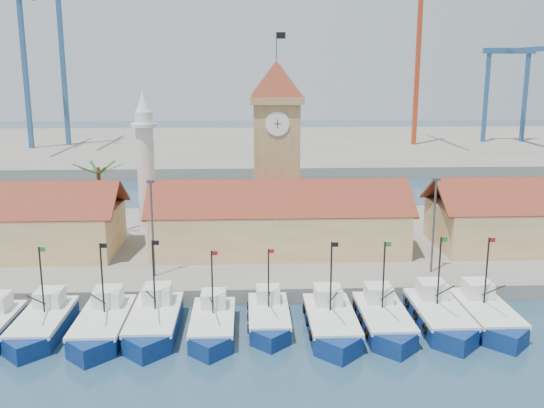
{
  "coord_description": "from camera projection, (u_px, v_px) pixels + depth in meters",
  "views": [
    {
      "loc": [
        -3.38,
        -41.8,
        20.37
      ],
      "look_at": [
        -0.82,
        18.0,
        6.89
      ],
      "focal_mm": 40.0,
      "sensor_mm": 36.0,
      "label": 1
    }
  ],
  "objects": [
    {
      "name": "boat_2",
      "position": [
        102.0,
        327.0,
        46.84
      ],
      "size": [
        3.7,
        10.15,
        7.68
      ],
      "color": "navy",
      "rests_on": "ground"
    },
    {
      "name": "boat_1",
      "position": [
        42.0,
        326.0,
        47.03
      ],
      "size": [
        3.53,
        9.66,
        7.31
      ],
      "color": "navy",
      "rests_on": "ground"
    },
    {
      "name": "boat_7",
      "position": [
        384.0,
        322.0,
        47.81
      ],
      "size": [
        3.61,
        9.89,
        7.48
      ],
      "color": "navy",
      "rests_on": "ground"
    },
    {
      "name": "hall_center",
      "position": [
        279.0,
        227.0,
        63.97
      ],
      "size": [
        27.04,
        10.13,
        7.61
      ],
      "color": "#E7C17E",
      "rests_on": "quay"
    },
    {
      "name": "lamp_posts",
      "position": [
        289.0,
        223.0,
        55.65
      ],
      "size": [
        80.7,
        0.25,
        9.03
      ],
      "color": "#3F3F44",
      "rests_on": "quay"
    },
    {
      "name": "minaret",
      "position": [
        146.0,
        162.0,
        69.88
      ],
      "size": [
        3.0,
        3.0,
        16.3
      ],
      "color": "silver",
      "rests_on": "quay"
    },
    {
      "name": "boat_5",
      "position": [
        269.0,
        319.0,
        48.45
      ],
      "size": [
        3.23,
        8.85,
        6.69
      ],
      "color": "navy",
      "rests_on": "ground"
    },
    {
      "name": "boat_6",
      "position": [
        332.0,
        325.0,
        47.23
      ],
      "size": [
        3.69,
        10.11,
        7.65
      ],
      "color": "navy",
      "rests_on": "ground"
    },
    {
      "name": "boat_8",
      "position": [
        440.0,
        318.0,
        48.47
      ],
      "size": [
        3.71,
        10.16,
        7.69
      ],
      "color": "navy",
      "rests_on": "ground"
    },
    {
      "name": "crane_blue_near",
      "position": [
        60.0,
        40.0,
        141.7
      ],
      "size": [
        1.0,
        31.14,
        44.7
      ],
      "color": "#2A5582",
      "rests_on": "terminal"
    },
    {
      "name": "quay",
      "position": [
        277.0,
        245.0,
        68.58
      ],
      "size": [
        140.0,
        32.0,
        1.5
      ],
      "primitive_type": "cube",
      "color": "gray",
      "rests_on": "ground"
    },
    {
      "name": "gantry",
      "position": [
        514.0,
        69.0,
        147.49
      ],
      "size": [
        13.0,
        22.0,
        23.2
      ],
      "color": "#2A5582",
      "rests_on": "terminal"
    },
    {
      "name": "crane_blue_far",
      "position": [
        20.0,
        44.0,
        135.31
      ],
      "size": [
        1.0,
        34.27,
        42.31
      ],
      "color": "#2A5582",
      "rests_on": "terminal"
    },
    {
      "name": "palm_tree",
      "position": [
        100.0,
        196.0,
        68.49
      ],
      "size": [
        5.6,
        5.03,
        8.39
      ],
      "color": "brown",
      "rests_on": "quay"
    },
    {
      "name": "boat_9",
      "position": [
        487.0,
        317.0,
        48.7
      ],
      "size": [
        3.65,
        10.0,
        7.57
      ],
      "color": "navy",
      "rests_on": "ground"
    },
    {
      "name": "terminal",
      "position": [
        260.0,
        147.0,
        152.35
      ],
      "size": [
        240.0,
        80.0,
        2.0
      ],
      "primitive_type": "cube",
      "color": "gray",
      "rests_on": "ground"
    },
    {
      "name": "boat_4",
      "position": [
        213.0,
        326.0,
        47.09
      ],
      "size": [
        3.36,
        9.22,
        6.97
      ],
      "color": "navy",
      "rests_on": "ground"
    },
    {
      "name": "crane_red_right",
      "position": [
        420.0,
        40.0,
        142.16
      ],
      "size": [
        1.0,
        32.01,
        44.88
      ],
      "color": "#B53A1B",
      "rests_on": "terminal"
    },
    {
      "name": "boat_3",
      "position": [
        154.0,
        324.0,
        47.4
      ],
      "size": [
        3.74,
        10.24,
        7.74
      ],
      "color": "navy",
      "rests_on": "ground"
    },
    {
      "name": "ground",
      "position": [
        293.0,
        346.0,
        45.36
      ],
      "size": [
        400.0,
        400.0,
        0.0
      ],
      "primitive_type": "plane",
      "color": "navy",
      "rests_on": "ground"
    },
    {
      "name": "clock_tower",
      "position": [
        276.0,
        144.0,
        68.06
      ],
      "size": [
        5.8,
        5.8,
        22.7
      ],
      "color": "tan",
      "rests_on": "quay"
    }
  ]
}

